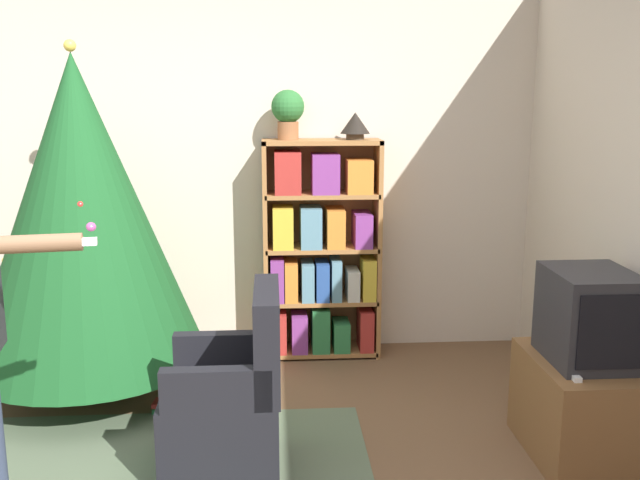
{
  "coord_description": "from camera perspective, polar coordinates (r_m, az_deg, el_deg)",
  "views": [
    {
      "loc": [
        0.4,
        -2.75,
        1.85
      ],
      "look_at": [
        0.65,
        1.0,
        1.05
      ],
      "focal_mm": 40.0,
      "sensor_mm": 36.0,
      "label": 1
    }
  ],
  "objects": [
    {
      "name": "table_lamp",
      "position": [
        4.83,
        2.83,
        9.24
      ],
      "size": [
        0.2,
        0.2,
        0.18
      ],
      "color": "#473828",
      "rests_on": "bookshelf"
    },
    {
      "name": "wall_back",
      "position": [
        5.05,
        -8.35,
        5.66
      ],
      "size": [
        8.0,
        0.1,
        2.6
      ],
      "color": "beige",
      "rests_on": "ground_plane"
    },
    {
      "name": "christmas_tree",
      "position": [
        4.45,
        -18.54,
        2.15
      ],
      "size": [
        1.42,
        1.42,
        2.12
      ],
      "color": "#4C3323",
      "rests_on": "ground_plane"
    },
    {
      "name": "book_pile_near_tree",
      "position": [
        4.38,
        -12.18,
        -12.85
      ],
      "size": [
        0.16,
        0.12,
        0.06
      ],
      "color": "#2D7A42",
      "rests_on": "ground_plane"
    },
    {
      "name": "bookshelf",
      "position": [
        4.92,
        0.03,
        -1.12
      ],
      "size": [
        0.8,
        0.3,
        1.51
      ],
      "color": "#A8703D",
      "rests_on": "ground_plane"
    },
    {
      "name": "tv_stand",
      "position": [
        3.95,
        20.19,
        -12.51
      ],
      "size": [
        0.51,
        0.71,
        0.52
      ],
      "color": "brown",
      "rests_on": "ground_plane"
    },
    {
      "name": "potted_plant",
      "position": [
        4.79,
        -2.59,
        10.28
      ],
      "size": [
        0.22,
        0.22,
        0.33
      ],
      "color": "#935B38",
      "rests_on": "bookshelf"
    },
    {
      "name": "television",
      "position": [
        3.78,
        20.74,
        -5.74
      ],
      "size": [
        0.39,
        0.48,
        0.46
      ],
      "color": "#28282D",
      "rests_on": "tv_stand"
    },
    {
      "name": "armchair",
      "position": [
        3.61,
        -7.23,
        -13.1
      ],
      "size": [
        0.57,
        0.56,
        0.92
      ],
      "rotation": [
        0.0,
        0.0,
        -1.57
      ],
      "color": "black",
      "rests_on": "ground_plane"
    },
    {
      "name": "game_remote",
      "position": [
        3.61,
        19.61,
        -10.18
      ],
      "size": [
        0.04,
        0.12,
        0.02
      ],
      "color": "white",
      "rests_on": "tv_stand"
    }
  ]
}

